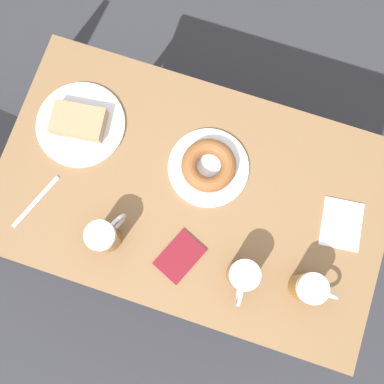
{
  "coord_description": "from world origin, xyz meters",
  "views": [
    {
      "loc": [
        -0.2,
        -0.06,
        1.94
      ],
      "look_at": [
        0.0,
        0.0,
        0.79
      ],
      "focal_mm": 40.0,
      "sensor_mm": 36.0,
      "label": 1
    }
  ],
  "objects_px": {
    "plate_with_donut": "(209,166)",
    "beer_mug_right": "(309,288)",
    "plate_with_cake": "(80,123)",
    "napkin_folded": "(341,224)",
    "beer_mug_center": "(242,276)",
    "beer_mug_left": "(105,236)",
    "passport_near_edge": "(180,257)",
    "fork": "(36,202)"
  },
  "relations": [
    {
      "from": "passport_near_edge",
      "to": "plate_with_donut",
      "type": "bearing_deg",
      "value": 0.43
    },
    {
      "from": "plate_with_cake",
      "to": "napkin_folded",
      "type": "height_order",
      "value": "plate_with_cake"
    },
    {
      "from": "napkin_folded",
      "to": "passport_near_edge",
      "type": "bearing_deg",
      "value": 119.46
    },
    {
      "from": "plate_with_cake",
      "to": "beer_mug_center",
      "type": "distance_m",
      "value": 0.62
    },
    {
      "from": "beer_mug_left",
      "to": "napkin_folded",
      "type": "bearing_deg",
      "value": -68.54
    },
    {
      "from": "beer_mug_center",
      "to": "fork",
      "type": "relative_size",
      "value": 0.69
    },
    {
      "from": "plate_with_cake",
      "to": "napkin_folded",
      "type": "distance_m",
      "value": 0.78
    },
    {
      "from": "plate_with_cake",
      "to": "beer_mug_left",
      "type": "height_order",
      "value": "beer_mug_left"
    },
    {
      "from": "plate_with_cake",
      "to": "beer_mug_right",
      "type": "height_order",
      "value": "beer_mug_right"
    },
    {
      "from": "beer_mug_center",
      "to": "fork",
      "type": "distance_m",
      "value": 0.6
    },
    {
      "from": "beer_mug_left",
      "to": "beer_mug_right",
      "type": "bearing_deg",
      "value": -85.97
    },
    {
      "from": "beer_mug_right",
      "to": "passport_near_edge",
      "type": "bearing_deg",
      "value": 94.5
    },
    {
      "from": "napkin_folded",
      "to": "plate_with_donut",
      "type": "bearing_deg",
      "value": 84.69
    },
    {
      "from": "beer_mug_center",
      "to": "beer_mug_right",
      "type": "height_order",
      "value": "same"
    },
    {
      "from": "beer_mug_left",
      "to": "passport_near_edge",
      "type": "distance_m",
      "value": 0.21
    },
    {
      "from": "plate_with_cake",
      "to": "beer_mug_center",
      "type": "relative_size",
      "value": 2.13
    },
    {
      "from": "plate_with_cake",
      "to": "passport_near_edge",
      "type": "distance_m",
      "value": 0.47
    },
    {
      "from": "plate_with_cake",
      "to": "passport_near_edge",
      "type": "relative_size",
      "value": 1.69
    },
    {
      "from": "beer_mug_left",
      "to": "napkin_folded",
      "type": "distance_m",
      "value": 0.64
    },
    {
      "from": "beer_mug_center",
      "to": "passport_near_edge",
      "type": "relative_size",
      "value": 0.79
    },
    {
      "from": "napkin_folded",
      "to": "passport_near_edge",
      "type": "distance_m",
      "value": 0.45
    },
    {
      "from": "beer_mug_right",
      "to": "fork",
      "type": "relative_size",
      "value": 0.69
    },
    {
      "from": "plate_with_donut",
      "to": "fork",
      "type": "bearing_deg",
      "value": 119.5
    },
    {
      "from": "beer_mug_right",
      "to": "plate_with_donut",
      "type": "bearing_deg",
      "value": 55.76
    },
    {
      "from": "beer_mug_right",
      "to": "napkin_folded",
      "type": "height_order",
      "value": "beer_mug_right"
    },
    {
      "from": "beer_mug_center",
      "to": "beer_mug_right",
      "type": "xyz_separation_m",
      "value": [
        0.02,
        -0.17,
        0.0
      ]
    },
    {
      "from": "plate_with_cake",
      "to": "napkin_folded",
      "type": "xyz_separation_m",
      "value": [
        -0.04,
        -0.78,
        -0.01
      ]
    },
    {
      "from": "plate_with_donut",
      "to": "fork",
      "type": "height_order",
      "value": "plate_with_donut"
    },
    {
      "from": "plate_with_donut",
      "to": "beer_mug_left",
      "type": "height_order",
      "value": "beer_mug_left"
    },
    {
      "from": "beer_mug_right",
      "to": "fork",
      "type": "bearing_deg",
      "value": 90.6
    },
    {
      "from": "passport_near_edge",
      "to": "beer_mug_left",
      "type": "bearing_deg",
      "value": 93.23
    },
    {
      "from": "napkin_folded",
      "to": "passport_near_edge",
      "type": "height_order",
      "value": "passport_near_edge"
    },
    {
      "from": "plate_with_donut",
      "to": "beer_mug_left",
      "type": "xyz_separation_m",
      "value": [
        -0.27,
        0.2,
        0.04
      ]
    },
    {
      "from": "plate_with_cake",
      "to": "beer_mug_center",
      "type": "height_order",
      "value": "beer_mug_center"
    },
    {
      "from": "plate_with_donut",
      "to": "passport_near_edge",
      "type": "distance_m",
      "value": 0.26
    },
    {
      "from": "plate_with_donut",
      "to": "napkin_folded",
      "type": "relative_size",
      "value": 1.55
    },
    {
      "from": "plate_with_donut",
      "to": "beer_mug_right",
      "type": "bearing_deg",
      "value": -124.24
    },
    {
      "from": "plate_with_cake",
      "to": "beer_mug_right",
      "type": "xyz_separation_m",
      "value": [
        -0.24,
        -0.73,
        0.04
      ]
    },
    {
      "from": "plate_with_cake",
      "to": "fork",
      "type": "relative_size",
      "value": 1.47
    },
    {
      "from": "beer_mug_left",
      "to": "fork",
      "type": "relative_size",
      "value": 0.67
    },
    {
      "from": "beer_mug_left",
      "to": "fork",
      "type": "distance_m",
      "value": 0.24
    },
    {
      "from": "napkin_folded",
      "to": "fork",
      "type": "height_order",
      "value": "same"
    }
  ]
}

